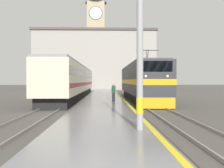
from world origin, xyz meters
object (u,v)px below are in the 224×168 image
Objects in this scene: locomotive_train at (141,82)px; clock_tower at (96,35)px; passenger_train at (74,81)px; catenary_mast at (143,27)px; person_on_platform at (114,92)px.

clock_tower is at bearing 98.07° from locomotive_train.
catenary_mast reaches higher than passenger_train.
passenger_train is 24.27m from catenary_mast.
clock_tower reaches higher than locomotive_train.
clock_tower is (-6.38, 45.04, 12.89)m from locomotive_train.
catenary_mast is at bearing -86.32° from clock_tower.
catenary_mast is at bearing -97.37° from locomotive_train.
locomotive_train reaches higher than passenger_train.
catenary_mast reaches higher than person_on_platform.
locomotive_train is 47.28m from clock_tower.
clock_tower is at bearing 93.68° from catenary_mast.
person_on_platform is (4.66, -10.56, -1.00)m from passenger_train.
person_on_platform is 51.99m from clock_tower.
catenary_mast is 13.38m from person_on_platform.
passenger_train is 41.50m from clock_tower.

